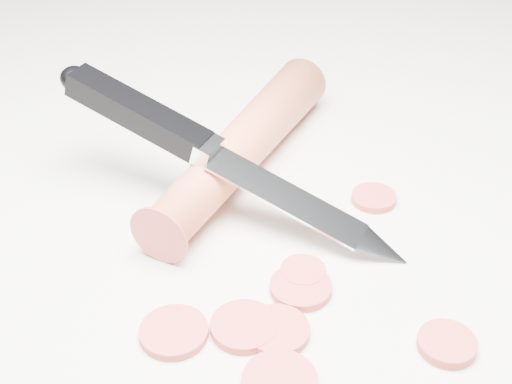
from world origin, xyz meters
TOP-DOWN VIEW (x-y plane):
  - ground at (0.00, 0.00)m, footprint 2.40×2.40m
  - carrot at (0.04, 0.08)m, footprint 0.21×0.15m
  - carrot_slice_0 at (-0.08, -0.04)m, footprint 0.04×0.04m
  - carrot_slice_1 at (-0.03, -0.07)m, footprint 0.04×0.04m
  - carrot_slice_2 at (0.00, -0.05)m, footprint 0.04×0.04m
  - carrot_slice_3 at (0.01, -0.04)m, footprint 0.03×0.03m
  - carrot_slice_4 at (0.10, -0.01)m, footprint 0.03×0.03m
  - carrot_slice_5 at (-0.04, -0.06)m, footprint 0.04×0.04m
  - carrot_slice_6 at (0.05, -0.13)m, footprint 0.03×0.03m
  - carrot_slice_7 at (-0.05, -0.10)m, footprint 0.04×0.04m
  - kitchen_knife at (0.01, 0.04)m, footprint 0.16×0.24m

SIDE VIEW (x-z plane):
  - ground at x=0.00m, z-range 0.00..0.00m
  - carrot_slice_1 at x=-0.03m, z-range 0.00..0.01m
  - carrot_slice_0 at x=-0.08m, z-range 0.00..0.01m
  - carrot_slice_4 at x=0.10m, z-range 0.00..0.01m
  - carrot_slice_2 at x=0.00m, z-range 0.00..0.01m
  - carrot_slice_7 at x=-0.05m, z-range 0.00..0.01m
  - carrot_slice_5 at x=-0.04m, z-range 0.00..0.01m
  - carrot_slice_3 at x=0.01m, z-range 0.00..0.01m
  - carrot_slice_6 at x=0.05m, z-range 0.00..0.01m
  - carrot at x=0.04m, z-range 0.00..0.04m
  - kitchen_knife at x=0.01m, z-range 0.00..0.08m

